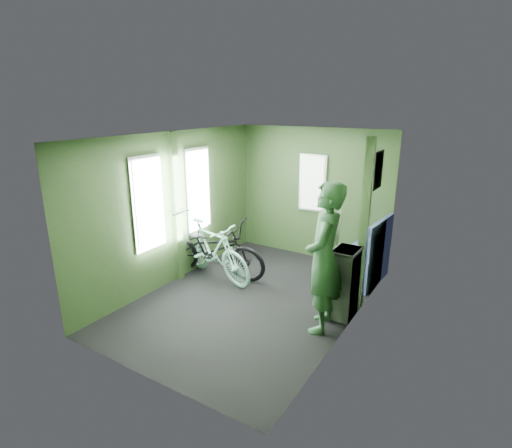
{
  "coord_description": "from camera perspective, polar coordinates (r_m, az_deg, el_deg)",
  "views": [
    {
      "loc": [
        2.74,
        -4.35,
        2.71
      ],
      "look_at": [
        0.0,
        0.1,
        1.1
      ],
      "focal_mm": 28.0,
      "sensor_mm": 36.0,
      "label": 1
    }
  ],
  "objects": [
    {
      "name": "room",
      "position": [
        5.35,
        -0.68,
        3.34
      ],
      "size": [
        4.0,
        4.02,
        2.31
      ],
      "color": "black",
      "rests_on": "ground"
    },
    {
      "name": "passenger",
      "position": [
        4.82,
        9.69,
        -4.85
      ],
      "size": [
        0.59,
        0.76,
        1.85
      ],
      "rotation": [
        0.0,
        0.0,
        -1.34
      ],
      "color": "#325B39",
      "rests_on": "ground"
    },
    {
      "name": "bicycle_black",
      "position": [
        6.56,
        -6.14,
        -7.38
      ],
      "size": [
        1.9,
        1.01,
        1.05
      ],
      "primitive_type": "imported",
      "rotation": [
        0.0,
        -0.16,
        1.7
      ],
      "color": "black",
      "rests_on": "ground"
    },
    {
      "name": "waste_box",
      "position": [
        5.32,
        12.58,
        -8.24
      ],
      "size": [
        0.28,
        0.39,
        0.94
      ],
      "primitive_type": "cube",
      "color": "gray",
      "rests_on": "ground"
    },
    {
      "name": "bench_seat",
      "position": [
        6.48,
        15.15,
        -5.33
      ],
      "size": [
        0.61,
        1.01,
        1.02
      ],
      "rotation": [
        0.0,
        0.0,
        -0.08
      ],
      "color": "navy",
      "rests_on": "ground"
    },
    {
      "name": "bicycle_mint",
      "position": [
        6.46,
        -6.01,
        -7.79
      ],
      "size": [
        1.73,
        1.0,
        1.04
      ],
      "primitive_type": "imported",
      "rotation": [
        0.0,
        -0.16,
        1.32
      ],
      "color": "#94D9C6",
      "rests_on": "ground"
    }
  ]
}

